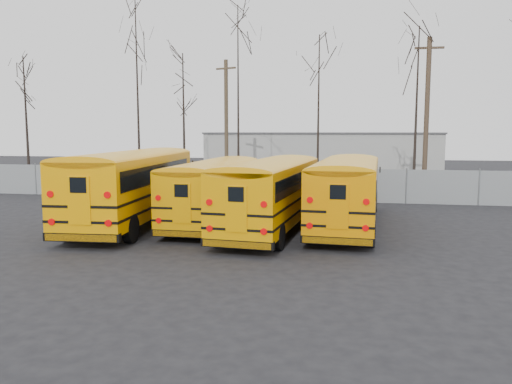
% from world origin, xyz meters
% --- Properties ---
extents(ground, '(120.00, 120.00, 0.00)m').
position_xyz_m(ground, '(0.00, 0.00, 0.00)').
color(ground, black).
rests_on(ground, ground).
extents(fence, '(40.00, 0.04, 2.00)m').
position_xyz_m(fence, '(0.00, 12.00, 1.00)').
color(fence, gray).
rests_on(fence, ground).
extents(distant_building, '(22.00, 8.00, 4.00)m').
position_xyz_m(distant_building, '(2.00, 32.00, 2.00)').
color(distant_building, '#A0A09C').
rests_on(distant_building, ground).
extents(bus_a, '(3.55, 12.29, 3.40)m').
position_xyz_m(bus_a, '(-4.90, 3.03, 1.99)').
color(bus_a, black).
rests_on(bus_a, ground).
extents(bus_b, '(2.49, 10.56, 2.95)m').
position_xyz_m(bus_b, '(-1.34, 3.90, 1.73)').
color(bus_b, black).
rests_on(bus_b, ground).
extents(bus_c, '(3.55, 11.21, 3.09)m').
position_xyz_m(bus_c, '(1.46, 2.68, 1.81)').
color(bus_c, black).
rests_on(bus_c, ground).
extents(bus_d, '(3.23, 11.21, 3.10)m').
position_xyz_m(bus_d, '(4.60, 3.85, 1.82)').
color(bus_d, black).
rests_on(bus_d, ground).
extents(utility_pole_left, '(1.65, 0.66, 9.53)m').
position_xyz_m(utility_pole_left, '(-4.52, 18.97, 4.90)').
color(utility_pole_left, '#483A29').
rests_on(utility_pole_left, ground).
extents(utility_pole_right, '(1.80, 0.31, 10.12)m').
position_xyz_m(utility_pole_right, '(9.51, 15.66, 5.20)').
color(utility_pole_right, '#443426').
rests_on(utility_pole_right, ground).
extents(tree_0, '(0.26, 0.26, 9.39)m').
position_xyz_m(tree_0, '(-17.77, 13.88, 4.70)').
color(tree_0, black).
rests_on(tree_0, ground).
extents(tree_1, '(0.26, 0.26, 12.82)m').
position_xyz_m(tree_1, '(-9.37, 13.88, 6.41)').
color(tree_1, black).
rests_on(tree_1, ground).
extents(tree_2, '(0.26, 0.26, 9.62)m').
position_xyz_m(tree_2, '(-6.87, 15.97, 4.81)').
color(tree_2, black).
rests_on(tree_2, ground).
extents(tree_3, '(0.26, 0.26, 12.86)m').
position_xyz_m(tree_3, '(-3.08, 16.66, 6.43)').
color(tree_3, black).
rests_on(tree_3, ground).
extents(tree_4, '(0.26, 0.26, 10.10)m').
position_xyz_m(tree_4, '(2.73, 13.51, 5.05)').
color(tree_4, black).
rests_on(tree_4, ground).
extents(tree_5, '(0.26, 0.26, 10.80)m').
position_xyz_m(tree_5, '(8.84, 15.51, 5.40)').
color(tree_5, black).
rests_on(tree_5, ground).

